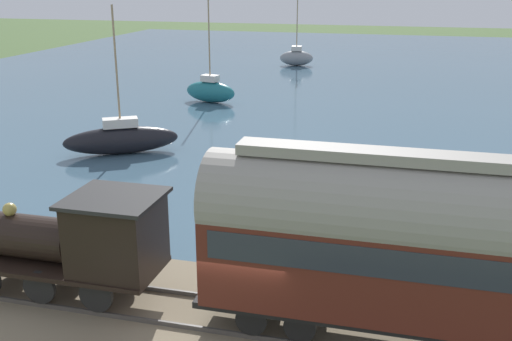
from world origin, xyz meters
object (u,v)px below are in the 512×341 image
Objects in this scene: steam_locomotive at (69,238)px; passenger_coach at (400,239)px; sailboat_gray at (296,57)px; rowboat_off_pier at (100,214)px; rowboat_mid_harbor at (313,172)px; sailboat_black at (121,139)px; rowboat_near_shore at (330,253)px; sailboat_teal at (210,91)px.

passenger_coach is at bearing -90.00° from steam_locomotive.
passenger_coach is 48.40m from sailboat_gray.
steam_locomotive is 6.64m from rowboat_off_pier.
passenger_coach is 13.74m from rowboat_mid_harbor.
sailboat_black is (14.03, 14.01, -2.30)m from passenger_coach.
rowboat_off_pier is (5.86, 2.46, -1.91)m from steam_locomotive.
steam_locomotive is 2.24× the size of rowboat_mid_harbor.
steam_locomotive reaches higher than rowboat_mid_harbor.
passenger_coach is at bearing -165.62° from sailboat_black.
steam_locomotive is at bearing 177.71° from sailboat_gray.
rowboat_off_pier is 8.75m from rowboat_near_shore.
sailboat_black is 15.11m from rowboat_near_shore.
sailboat_gray is (32.96, -2.63, 0.07)m from sailboat_black.
sailboat_teal is 2.90× the size of rowboat_mid_harbor.
steam_locomotive is 3.13× the size of rowboat_off_pier.
sailboat_teal is 4.05× the size of rowboat_off_pier.
rowboat_off_pier is at bearing 55.29° from rowboat_near_shore.
sailboat_black is at bearing 24.76° from rowboat_near_shore.
sailboat_teal is at bearing 59.65° from rowboat_mid_harbor.
passenger_coach is 1.10× the size of sailboat_teal.
rowboat_mid_harbor is 1.28× the size of rowboat_near_shore.
sailboat_teal is at bearing 166.83° from sailboat_gray.
sailboat_black reaches higher than steam_locomotive.
steam_locomotive is 0.88× the size of sailboat_black.
sailboat_black is at bearing 108.93° from rowboat_mid_harbor.
sailboat_black is (14.03, 5.68, -1.37)m from steam_locomotive.
rowboat_off_pier reaches higher than rowboat_mid_harbor.
sailboat_black is 13.43m from sailboat_teal.
rowboat_off_pier is 9.73m from rowboat_mid_harbor.
sailboat_teal is 17.64m from rowboat_mid_harbor.
sailboat_gray reaches higher than steam_locomotive.
rowboat_off_pier is (-21.60, -3.04, -0.61)m from sailboat_teal.
passenger_coach is at bearing -136.90° from rowboat_mid_harbor.
rowboat_mid_harbor is (-34.16, -7.37, -0.63)m from sailboat_gray.
steam_locomotive is at bearing -172.87° from rowboat_mid_harbor.
sailboat_teal is at bearing 11.33° from steam_locomotive.
rowboat_near_shore is (-42.28, -9.26, -0.58)m from sailboat_gray.
rowboat_mid_harbor is (12.83, -4.32, -1.93)m from steam_locomotive.
passenger_coach reaches higher than steam_locomotive.
rowboat_near_shore reaches higher than rowboat_off_pier.
rowboat_mid_harbor is (12.83, 4.01, -2.86)m from passenger_coach.
sailboat_gray is at bearing 5.07° from sailboat_teal.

